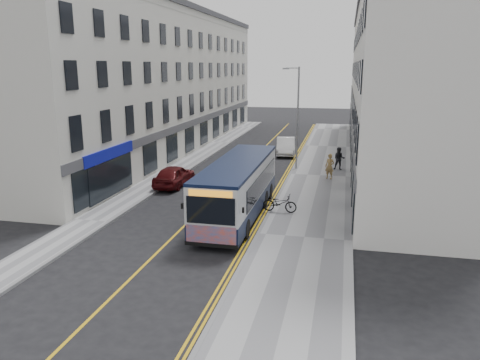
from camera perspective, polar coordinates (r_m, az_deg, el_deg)
The scene contains 17 objects.
ground at distance 25.12m, azimuth -6.30°, elevation -5.09°, with size 140.00×140.00×0.00m, color black.
pavement_east at distance 35.40m, azimuth 9.74°, elevation 0.49°, with size 4.50×64.00×0.12m, color #949496.
pavement_west at distance 37.63m, azimuth -7.62°, elevation 1.36°, with size 2.00×64.00×0.12m, color #949496.
kerb_east at distance 35.57m, azimuth 6.12°, elevation 0.68°, with size 0.18×64.00×0.13m, color slate.
kerb_west at distance 37.30m, azimuth -6.18°, elevation 1.30°, with size 0.18×64.00×0.13m, color slate.
road_centre_line at distance 36.24m, azimuth -0.17°, elevation 0.91°, with size 0.12×64.00×0.01m, color gold.
road_dbl_yellow_inner at distance 35.64m, azimuth 5.40°, elevation 0.62°, with size 0.10×64.00×0.01m, color gold.
road_dbl_yellow_outer at distance 35.61m, azimuth 5.72°, elevation 0.61°, with size 0.10×64.00×0.01m, color gold.
terrace_east at distance 43.62m, azimuth 17.80°, elevation 11.07°, with size 6.00×46.00×13.00m, color silver.
terrace_west at distance 46.62m, azimuth -8.71°, elevation 11.70°, with size 6.00×46.00×13.00m, color beige.
streetlamp at distance 36.81m, azimuth 6.93°, elevation 7.92°, with size 1.32×0.18×8.00m.
city_bus at distance 25.33m, azimuth -0.22°, elevation -0.81°, with size 2.50×10.71×3.11m.
bicycle at distance 26.19m, azimuth 4.86°, elevation -2.82°, with size 0.67×1.92×1.01m, color black.
pedestrian_near at distance 34.20m, azimuth 10.88°, elevation 1.64°, with size 0.66×0.44×1.82m, color olive.
pedestrian_far at distance 37.32m, azimuth 12.01°, elevation 2.56°, with size 0.86×0.67×1.78m, color black.
car_white at distance 43.77m, azimuth 5.59°, elevation 4.12°, with size 1.64×4.71×1.55m, color silver.
car_maroon at distance 32.39m, azimuth -8.02°, elevation 0.54°, with size 1.74×4.33×1.48m, color #4C0C0E.
Camera 1 is at (7.86, -22.43, 8.10)m, focal length 35.00 mm.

